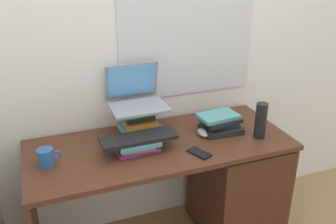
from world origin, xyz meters
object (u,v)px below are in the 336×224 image
Objects in this scene: book_stack_keyboard_riser at (138,146)px; desk at (220,182)px; water_bottle at (261,121)px; book_stack_side at (220,123)px; laptop at (136,96)px; book_stack_tall at (140,123)px; keyboard at (139,138)px; computer_mouse at (203,133)px; cell_phone at (199,153)px; mug at (46,157)px.

desk is at bearing 2.15° from book_stack_keyboard_riser.
water_bottle is (0.19, -0.11, 0.46)m from desk.
desk is 5.87× the size of book_stack_side.
book_stack_side is 0.80× the size of laptop.
book_stack_tall is 0.20m from keyboard.
book_stack_side is 0.54m from laptop.
keyboard is at bearing -173.72° from computer_mouse.
computer_mouse is (0.36, -0.14, -0.06)m from book_stack_tall.
computer_mouse is (-0.12, 0.02, 0.37)m from desk.
laptop is at bearing 98.03° from cell_phone.
book_stack_keyboard_riser is at bearing -110.11° from book_stack_tall.
cell_phone is at bearing -121.20° from computer_mouse.
cell_phone is (0.24, -0.33, -0.08)m from book_stack_tall.
mug reaches higher than computer_mouse.
desk is at bearing -11.39° from computer_mouse.
keyboard reaches higher than computer_mouse.
book_stack_side is at bearing 2.04° from mug.
book_stack_side is at bearing -14.66° from book_stack_tall.
desk is at bearing -19.37° from book_stack_tall.
book_stack_tall is 0.39m from computer_mouse.
book_stack_side is 0.13m from computer_mouse.
laptop is at bearing 152.93° from water_bottle.
book_stack_side is at bearing 8.26° from computer_mouse.
laptop is 3.15× the size of computer_mouse.
water_bottle reaches higher than book_stack_side.
book_stack_keyboard_riser is (-0.55, -0.02, 0.39)m from desk.
book_stack_side reaches higher than mug.
computer_mouse is 0.48× the size of water_bottle.
book_stack_keyboard_riser is (-0.07, -0.19, -0.04)m from book_stack_tall.
mug is (-1.03, -0.04, -0.00)m from book_stack_side.
keyboard is 0.49m from mug.
laptop reaches higher than water_bottle.
keyboard is (-0.54, -0.06, 0.03)m from book_stack_side.
computer_mouse is at bearing -29.89° from laptop.
book_stack_keyboard_riser is 1.76× the size of cell_phone.
mug is at bearing 176.94° from book_stack_keyboard_riser.
desk is at bearing -93.15° from book_stack_side.
mug is 1.22m from water_bottle.
book_stack_tall is at bearing 102.51° from cell_phone.
book_stack_tall is 0.95× the size of book_stack_side.
computer_mouse is at bearing 1.19° from mug.
water_bottle is at bearing -22.71° from book_stack_tall.
laptop reaches higher than book_stack_tall.
book_stack_side is at bearing -21.28° from laptop.
desk is 6.39× the size of book_stack_keyboard_riser.
laptop is (0.07, 0.25, 0.19)m from book_stack_keyboard_riser.
book_stack_side reaches higher than computer_mouse.
mug reaches higher than keyboard.
book_stack_tall is at bearing 69.89° from book_stack_keyboard_riser.
water_bottle reaches higher than book_stack_keyboard_riser.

